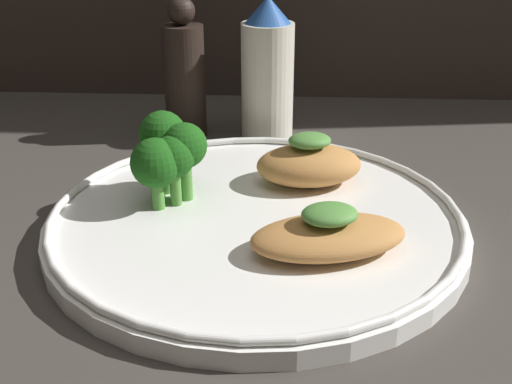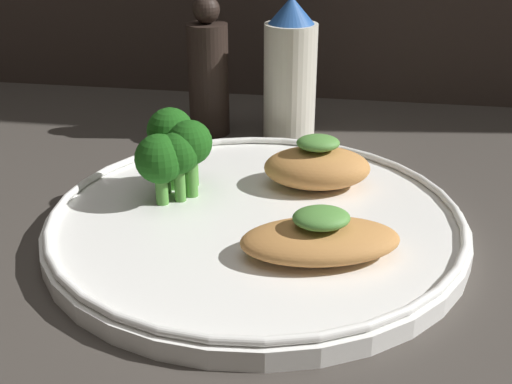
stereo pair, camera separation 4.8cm
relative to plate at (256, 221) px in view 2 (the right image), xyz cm
name	(u,v)px [view 2 (the right image)]	position (x,y,z in cm)	size (l,w,h in cm)	color
ground_plane	(256,238)	(0.00, 0.00, -1.49)	(180.00, 180.00, 1.00)	#3D3833
plate	(256,221)	(0.00, 0.00, 0.00)	(31.65, 31.65, 2.00)	white
grilled_meat_front	(320,238)	(5.19, -4.86, 1.67)	(11.96, 8.35, 3.43)	#BC7F42
grilled_meat_middle	(317,166)	(4.06, 6.28, 2.14)	(9.63, 7.32, 4.38)	#BC7F42
broccoli_bunch	(175,148)	(-6.86, 2.66, 4.44)	(5.63, 7.31, 6.87)	#4C8E38
sauce_bottle	(287,73)	(-0.34, 20.81, 5.91)	(5.34, 5.34, 14.43)	silver
pepper_grinder	(208,74)	(-8.50, 20.81, 5.43)	(4.21, 4.21, 14.28)	black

